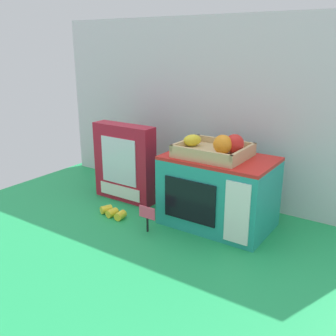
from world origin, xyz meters
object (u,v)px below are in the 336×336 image
toy_microwave (218,191)px  price_sign (147,215)px  food_groups_crate (216,149)px  loose_toy_banana (113,212)px  cookie_set_box (124,163)px

toy_microwave → price_sign: (-0.18, -0.20, -0.07)m
food_groups_crate → loose_toy_banana: food_groups_crate is taller
food_groups_crate → cookie_set_box: food_groups_crate is taller
loose_toy_banana → price_sign: bearing=-8.6°
loose_toy_banana → cookie_set_box: bearing=114.1°
toy_microwave → loose_toy_banana: (-0.38, -0.17, -0.12)m
toy_microwave → loose_toy_banana: size_ratio=3.10×
food_groups_crate → price_sign: 0.35m
food_groups_crate → price_sign: bearing=-130.8°
food_groups_crate → cookie_set_box: 0.46m
toy_microwave → price_sign: 0.28m
price_sign → food_groups_crate: bearing=49.2°
toy_microwave → loose_toy_banana: bearing=-155.7°
food_groups_crate → toy_microwave: bearing=16.9°
cookie_set_box → price_sign: bearing=-36.2°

